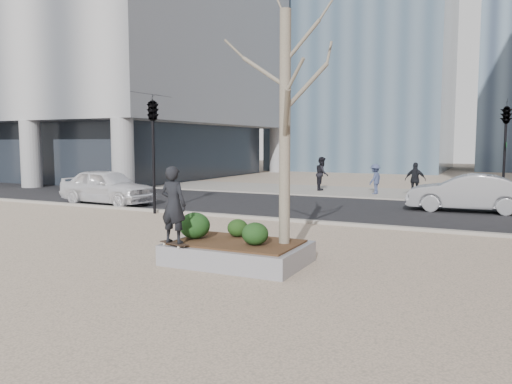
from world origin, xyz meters
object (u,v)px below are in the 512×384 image
at_px(planter, 238,253).
at_px(police_car, 107,186).
at_px(skateboard, 174,244).
at_px(skateboarder, 173,205).

xyz_separation_m(planter, police_car, (-10.06, 7.00, 0.56)).
xyz_separation_m(planter, skateboard, (-1.10, -0.88, 0.26)).
bearing_deg(police_car, skateboarder, -127.65).
bearing_deg(skateboarder, skateboard, 89.96).
bearing_deg(police_car, skateboard, -127.65).
relative_size(planter, skateboarder, 1.80).
xyz_separation_m(skateboarder, police_car, (-8.96, 7.88, -0.57)).
xyz_separation_m(skateboard, police_car, (-8.96, 7.88, 0.30)).
relative_size(planter, skateboard, 3.85).
relative_size(skateboarder, police_car, 0.37).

